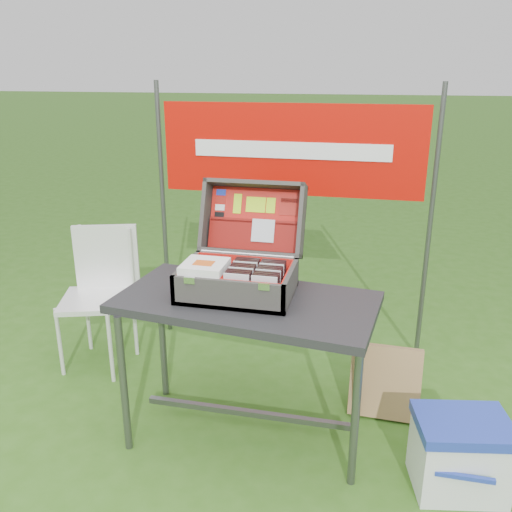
% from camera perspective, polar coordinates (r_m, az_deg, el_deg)
% --- Properties ---
extents(ground, '(80.00, 80.00, 0.00)m').
position_cam_1_polar(ground, '(2.85, -0.71, -19.17)').
color(ground, '#326018').
rests_on(ground, ground).
extents(table, '(1.26, 0.73, 0.75)m').
position_cam_1_polar(table, '(2.71, -0.98, -11.75)').
color(table, '#2D2D30').
rests_on(table, ground).
extents(table_top, '(1.26, 0.73, 0.04)m').
position_cam_1_polar(table_top, '(2.54, -1.03, -4.88)').
color(table_top, '#2D2D30').
rests_on(table_top, ground).
extents(table_leg_fl, '(0.04, 0.04, 0.71)m').
position_cam_1_polar(table_leg_fl, '(2.70, -13.77, -13.03)').
color(table_leg_fl, '#59595B').
rests_on(table_leg_fl, ground).
extents(table_leg_fr, '(0.04, 0.04, 0.71)m').
position_cam_1_polar(table_leg_fr, '(2.46, 10.42, -16.21)').
color(table_leg_fr, '#59595B').
rests_on(table_leg_fr, ground).
extents(table_leg_bl, '(0.04, 0.04, 0.71)m').
position_cam_1_polar(table_leg_bl, '(3.07, -9.81, -8.52)').
color(table_leg_bl, '#59595B').
rests_on(table_leg_bl, ground).
extents(table_leg_br, '(0.04, 0.04, 0.71)m').
position_cam_1_polar(table_leg_br, '(2.87, 10.94, -10.73)').
color(table_leg_br, '#59595B').
rests_on(table_leg_br, ground).
extents(table_brace, '(1.05, 0.03, 0.03)m').
position_cam_1_polar(table_brace, '(2.85, -0.95, -16.16)').
color(table_brace, '#59595B').
rests_on(table_brace, ground).
extents(suitcase, '(0.52, 0.53, 0.46)m').
position_cam_1_polar(suitcase, '(2.55, -1.67, 1.24)').
color(suitcase, '#4E4C48').
rests_on(suitcase, table).
extents(suitcase_base_bottom, '(0.52, 0.37, 0.02)m').
position_cam_1_polar(suitcase_base_bottom, '(2.57, -1.96, -3.87)').
color(suitcase_base_bottom, '#4E4C48').
rests_on(suitcase_base_bottom, table_top).
extents(suitcase_base_wall_front, '(0.52, 0.02, 0.14)m').
position_cam_1_polar(suitcase_base_wall_front, '(2.39, -3.06, -4.15)').
color(suitcase_base_wall_front, '#4E4C48').
rests_on(suitcase_base_wall_front, table_top).
extents(suitcase_base_wall_back, '(0.52, 0.02, 0.14)m').
position_cam_1_polar(suitcase_base_wall_back, '(2.71, -1.02, -1.28)').
color(suitcase_base_wall_back, '#4E4C48').
rests_on(suitcase_base_wall_back, table_top).
extents(suitcase_base_wall_left, '(0.02, 0.37, 0.14)m').
position_cam_1_polar(suitcase_base_wall_left, '(2.62, -7.31, -2.15)').
color(suitcase_base_wall_left, '#4E4C48').
rests_on(suitcase_base_wall_left, table_top).
extents(suitcase_base_wall_right, '(0.02, 0.37, 0.14)m').
position_cam_1_polar(suitcase_base_wall_right, '(2.50, 3.63, -3.10)').
color(suitcase_base_wall_right, '#4E4C48').
rests_on(suitcase_base_wall_right, table_top).
extents(suitcase_liner_floor, '(0.48, 0.33, 0.01)m').
position_cam_1_polar(suitcase_liner_floor, '(2.57, -1.96, -3.60)').
color(suitcase_liner_floor, red).
rests_on(suitcase_liner_floor, suitcase_base_bottom).
extents(suitcase_latch_left, '(0.05, 0.01, 0.03)m').
position_cam_1_polar(suitcase_latch_left, '(2.41, -7.01, -2.55)').
color(suitcase_latch_left, silver).
rests_on(suitcase_latch_left, suitcase_base_wall_front).
extents(suitcase_latch_right, '(0.05, 0.01, 0.03)m').
position_cam_1_polar(suitcase_latch_right, '(2.32, 0.86, -3.26)').
color(suitcase_latch_right, silver).
rests_on(suitcase_latch_right, suitcase_base_wall_front).
extents(suitcase_hinge, '(0.47, 0.02, 0.02)m').
position_cam_1_polar(suitcase_hinge, '(2.70, -0.97, 0.19)').
color(suitcase_hinge, silver).
rests_on(suitcase_hinge, suitcase_base_wall_back).
extents(suitcase_lid_back, '(0.52, 0.16, 0.36)m').
position_cam_1_polar(suitcase_lid_back, '(2.83, -0.07, 3.84)').
color(suitcase_lid_back, '#4E4C48').
rests_on(suitcase_lid_back, suitcase_base_wall_back).
extents(suitcase_lid_rim_far, '(0.52, 0.14, 0.07)m').
position_cam_1_polar(suitcase_lid_rim_far, '(2.80, -0.03, 7.57)').
color(suitcase_lid_rim_far, '#4E4C48').
rests_on(suitcase_lid_rim_far, suitcase_lid_back).
extents(suitcase_lid_rim_near, '(0.52, 0.14, 0.07)m').
position_cam_1_polar(suitcase_lid_rim_near, '(2.76, -0.63, 0.34)').
color(suitcase_lid_rim_near, '#4E4C48').
rests_on(suitcase_lid_rim_near, suitcase_lid_back).
extents(suitcase_lid_rim_left, '(0.02, 0.27, 0.40)m').
position_cam_1_polar(suitcase_lid_rim_left, '(2.84, -5.29, 4.26)').
color(suitcase_lid_rim_left, '#4E4C48').
rests_on(suitcase_lid_rim_left, suitcase_lid_back).
extents(suitcase_lid_rim_right, '(0.02, 0.27, 0.40)m').
position_cam_1_polar(suitcase_lid_rim_right, '(2.73, 4.83, 3.66)').
color(suitcase_lid_rim_right, '#4E4C48').
rests_on(suitcase_lid_rim_right, suitcase_lid_back).
extents(suitcase_lid_liner, '(0.48, 0.13, 0.31)m').
position_cam_1_polar(suitcase_lid_liner, '(2.82, -0.12, 3.87)').
color(suitcase_lid_liner, red).
rests_on(suitcase_lid_liner, suitcase_lid_back).
extents(suitcase_liner_wall_front, '(0.48, 0.01, 0.12)m').
position_cam_1_polar(suitcase_liner_wall_front, '(2.40, -2.98, -3.81)').
color(suitcase_liner_wall_front, red).
rests_on(suitcase_liner_wall_front, suitcase_base_bottom).
extents(suitcase_liner_wall_back, '(0.48, 0.01, 0.12)m').
position_cam_1_polar(suitcase_liner_wall_back, '(2.69, -1.09, -1.17)').
color(suitcase_liner_wall_back, red).
rests_on(suitcase_liner_wall_back, suitcase_base_bottom).
extents(suitcase_liner_wall_left, '(0.01, 0.33, 0.12)m').
position_cam_1_polar(suitcase_liner_wall_left, '(2.61, -7.04, -1.97)').
color(suitcase_liner_wall_left, red).
rests_on(suitcase_liner_wall_left, suitcase_base_bottom).
extents(suitcase_liner_wall_right, '(0.01, 0.33, 0.12)m').
position_cam_1_polar(suitcase_liner_wall_right, '(2.50, 3.33, -2.86)').
color(suitcase_liner_wall_right, red).
rests_on(suitcase_liner_wall_right, suitcase_base_bottom).
extents(suitcase_lid_pocket, '(0.46, 0.08, 0.15)m').
position_cam_1_polar(suitcase_lid_pocket, '(2.80, -0.35, 2.15)').
color(suitcase_lid_pocket, maroon).
rests_on(suitcase_lid_pocket, suitcase_lid_liner).
extents(suitcase_pocket_edge, '(0.45, 0.03, 0.03)m').
position_cam_1_polar(suitcase_pocket_edge, '(2.80, -0.25, 3.69)').
color(suitcase_pocket_edge, maroon).
rests_on(suitcase_pocket_edge, suitcase_lid_pocket).
extents(suitcase_pocket_cd, '(0.12, 0.05, 0.11)m').
position_cam_1_polar(suitcase_pocket_cd, '(2.77, 0.75, 2.68)').
color(suitcase_pocket_cd, silver).
rests_on(suitcase_pocket_cd, suitcase_lid_pocket).
extents(lid_sticker_cc_a, '(0.05, 0.01, 0.03)m').
position_cam_1_polar(lid_sticker_cc_a, '(2.88, -3.69, 6.70)').
color(lid_sticker_cc_a, '#1933B2').
rests_on(lid_sticker_cc_a, suitcase_lid_liner).
extents(lid_sticker_cc_b, '(0.05, 0.01, 0.03)m').
position_cam_1_polar(lid_sticker_cc_b, '(2.87, -3.75, 5.91)').
color(lid_sticker_cc_b, '#A21B13').
rests_on(lid_sticker_cc_b, suitcase_lid_liner).
extents(lid_sticker_cc_c, '(0.05, 0.01, 0.03)m').
position_cam_1_polar(lid_sticker_cc_c, '(2.87, -3.82, 5.12)').
color(lid_sticker_cc_c, white).
rests_on(lid_sticker_cc_c, suitcase_lid_liner).
extents(lid_sticker_cc_d, '(0.05, 0.01, 0.03)m').
position_cam_1_polar(lid_sticker_cc_d, '(2.87, -3.89, 4.33)').
color(lid_sticker_cc_d, black).
rests_on(lid_sticker_cc_d, suitcase_lid_liner).
extents(lid_card_neon_tall, '(0.04, 0.04, 0.10)m').
position_cam_1_polar(lid_card_neon_tall, '(2.85, -1.96, 5.53)').
color(lid_card_neon_tall, '#BAF716').
rests_on(lid_card_neon_tall, suitcase_lid_liner).
extents(lid_card_neon_main, '(0.10, 0.03, 0.08)m').
position_cam_1_polar(lid_card_neon_main, '(2.82, -0.02, 5.43)').
color(lid_card_neon_main, '#BAF716').
rests_on(lid_card_neon_main, suitcase_lid_liner).
extents(lid_card_neon_small, '(0.05, 0.03, 0.08)m').
position_cam_1_polar(lid_card_neon_small, '(2.81, 1.57, 5.34)').
color(lid_card_neon_small, '#BAF716').
rests_on(lid_card_neon_small, suitcase_lid_liner).
extents(lid_sticker_band, '(0.09, 0.04, 0.09)m').
position_cam_1_polar(lid_sticker_band, '(2.79, 3.46, 5.23)').
color(lid_sticker_band, '#A21B13').
rests_on(lid_sticker_band, suitcase_lid_liner).
extents(lid_sticker_band_bar, '(0.08, 0.01, 0.02)m').
position_cam_1_polar(lid_sticker_band_bar, '(2.80, 3.51, 5.84)').
color(lid_sticker_band_bar, black).
rests_on(lid_sticker_band_bar, suitcase_lid_liner).
extents(cd_left_0, '(0.12, 0.01, 0.13)m').
position_cam_1_polar(cd_left_0, '(2.41, -2.09, -3.40)').
color(cd_left_0, silver).
rests_on(cd_left_0, suitcase_liner_floor).
extents(cd_left_1, '(0.12, 0.01, 0.13)m').
position_cam_1_polar(cd_left_1, '(2.43, -1.96, -3.22)').
color(cd_left_1, black).
rests_on(cd_left_1, suitcase_liner_floor).
extents(cd_left_2, '(0.12, 0.01, 0.13)m').
position_cam_1_polar(cd_left_2, '(2.44, -1.84, -3.04)').
color(cd_left_2, black).
rests_on(cd_left_2, suitcase_liner_floor).
extents(cd_left_3, '(0.12, 0.01, 0.13)m').
position_cam_1_polar(cd_left_3, '(2.46, -1.71, -2.87)').
color(cd_left_3, black).
rests_on(cd_left_3, suitcase_liner_floor).
extents(cd_left_4, '(0.12, 0.01, 0.13)m').
position_cam_1_polar(cd_left_4, '(2.48, -1.60, -2.69)').
color(cd_left_4, silver).
rests_on(cd_left_4, suitcase_liner_floor).
extents(cd_left_5, '(0.12, 0.01, 0.13)m').
position_cam_1_polar(cd_left_5, '(2.50, -1.48, -2.52)').
color(cd_left_5, black).
rests_on(cd_left_5, suitcase_liner_floor).
extents(cd_left_6, '(0.12, 0.01, 0.13)m').
position_cam_1_polar(cd_left_6, '(2.52, -1.36, -2.36)').
color(cd_left_6, black).
rests_on(cd_left_6, suitcase_liner_floor).
extents(cd_left_7, '(0.12, 0.01, 0.13)m').
position_cam_1_polar(cd_left_7, '(2.54, -1.25, -2.19)').
color(cd_left_7, black).
rests_on(cd_left_7, suitcase_liner_floor).
extents(cd_left_8, '(0.12, 0.01, 0.13)m').
position_cam_1_polar(cd_left_8, '(2.55, -1.13, -2.03)').
color(cd_left_8, silver).
rests_on(cd_left_8, suitcase_liner_floor).
extents(cd_left_9, '(0.12, 0.01, 0.13)m').
position_cam_1_polar(cd_left_9, '(2.57, -1.02, -1.87)').
color(cd_left_9, black).
rests_on(cd_left_9, suitcase_liner_floor).
extents(cd_left_10, '(0.12, 0.01, 0.13)m').
position_cam_1_polar(cd_left_10, '(2.59, -0.91, -1.71)').
color(cd_left_10, black).
rests_on(cd_left_10, suitcase_liner_floor).
extents(cd_left_11, '(0.12, 0.01, 0.13)m').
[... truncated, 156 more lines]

